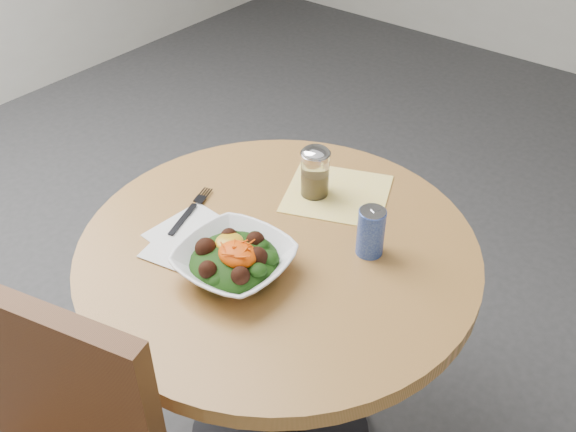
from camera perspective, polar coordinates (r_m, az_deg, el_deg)
name	(u,v)px	position (r m, az deg, el deg)	size (l,w,h in m)	color
table	(279,306)	(1.57, -0.82, -8.03)	(0.90, 0.90, 0.75)	black
cloth_napkin	(337,194)	(1.59, 4.39, 2.00)	(0.25, 0.23, 0.00)	yellow
paper_napkins	(193,239)	(1.46, -8.47, -2.08)	(0.22, 0.23, 0.00)	silver
salad_bowl	(235,260)	(1.35, -4.77, -3.93)	(0.25, 0.25, 0.09)	white
fork	(192,209)	(1.54, -8.57, 0.61)	(0.08, 0.19, 0.00)	black
spice_shaker	(315,172)	(1.55, 2.42, 3.93)	(0.07, 0.07, 0.13)	silver
beverage_can	(371,232)	(1.39, 7.38, -1.39)	(0.06, 0.06, 0.12)	#0D2095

